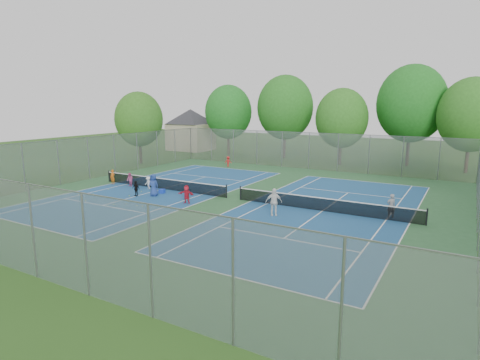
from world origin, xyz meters
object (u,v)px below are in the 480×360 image
Objects in this scene: net_left at (162,184)px; instructor at (391,206)px; ball_hopper at (187,196)px; net_right at (323,205)px; ball_crate at (162,191)px.

net_left is 18.25m from instructor.
ball_hopper is at bearing -24.61° from net_left.
net_left is at bearing 155.39° from ball_hopper.
instructor is at bearing 2.13° from net_left.
ball_crate is at bearing -174.54° from net_right.
net_left is 1.00× the size of net_right.
net_right reaches higher than ball_hopper.
instructor reaches higher than net_left.
net_left is 1.63m from ball_crate.
instructor is at bearing 9.12° from net_right.
ball_hopper is 14.46m from instructor.
ball_crate is at bearing 168.71° from ball_hopper.
net_left is 32.07× the size of ball_crate.
net_right is 25.70× the size of ball_hopper.
ball_hopper is at bearing -11.29° from ball_crate.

